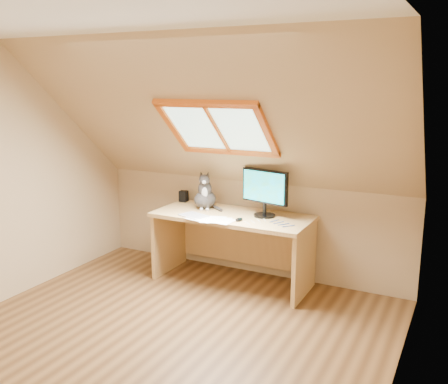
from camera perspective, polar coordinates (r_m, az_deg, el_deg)
The scene contains 10 objects.
ground at distance 4.18m, azimuth -7.57°, elevation -16.73°, with size 3.50×3.50×0.00m, color brown.
room_shell at distance 3.62m, azimuth -9.05°, elevation 2.78°, with size 3.52×3.52×2.41m.
desk at distance 5.14m, azimuth 1.29°, elevation -4.79°, with size 1.59×0.70×0.73m.
monitor at distance 4.90m, azimuth 4.68°, elevation 0.26°, with size 0.51×0.22×0.47m.
cat at distance 5.22m, azimuth -2.18°, elevation -0.35°, with size 0.31×0.33×0.41m.
desk_speaker at distance 5.56m, azimuth -4.63°, elevation -0.48°, with size 0.08×0.08×0.12m, color black.
graphics_tablet at distance 4.96m, azimuth -3.49°, elevation -2.71°, with size 0.27×0.19×0.01m, color #B2B2B7.
mouse at distance 4.79m, azimuth 1.73°, elevation -3.15°, with size 0.05×0.09×0.03m, color black.
papers at distance 4.85m, azimuth -1.55°, elevation -3.09°, with size 0.35×0.30×0.01m.
cables at distance 4.74m, azimuth 5.40°, elevation -3.51°, with size 0.51×0.26×0.01m.
Camera 1 is at (2.11, -2.98, 2.03)m, focal length 40.00 mm.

